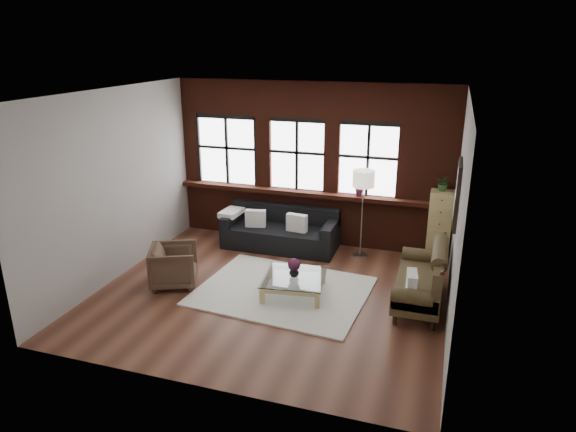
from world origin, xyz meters
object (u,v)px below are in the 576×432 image
(floor_lamp, at_px, (362,210))
(dark_sofa, at_px, (280,228))
(armchair, at_px, (174,266))
(coffee_table, at_px, (294,286))
(vintage_settee, at_px, (419,276))
(vase, at_px, (294,272))
(drawer_chest, at_px, (439,226))

(floor_lamp, bearing_deg, dark_sofa, -176.82)
(dark_sofa, xyz_separation_m, armchair, (-1.18, -2.09, -0.06))
(floor_lamp, bearing_deg, coffee_table, -111.18)
(vintage_settee, distance_m, armchair, 4.00)
(coffee_table, distance_m, vase, 0.25)
(vintage_settee, bearing_deg, drawer_chest, 83.46)
(vintage_settee, xyz_separation_m, drawer_chest, (0.21, 1.83, 0.20))
(armchair, bearing_deg, floor_lamp, -75.53)
(coffee_table, bearing_deg, armchair, -172.55)
(dark_sofa, distance_m, floor_lamp, 1.67)
(dark_sofa, height_order, armchair, dark_sofa)
(vase, relative_size, drawer_chest, 0.13)
(vintage_settee, distance_m, vase, 1.96)
(vase, distance_m, drawer_chest, 3.05)
(coffee_table, xyz_separation_m, vase, (0.00, -0.00, 0.25))
(armchair, xyz_separation_m, floor_lamp, (2.76, 2.17, 0.57))
(vintage_settee, distance_m, coffee_table, 1.98)
(armchair, height_order, coffee_table, armchair)
(armchair, bearing_deg, vintage_settee, -105.27)
(vintage_settee, bearing_deg, coffee_table, -170.49)
(dark_sofa, height_order, vase, dark_sofa)
(drawer_chest, xyz_separation_m, floor_lamp, (-1.40, -0.25, 0.24))
(floor_lamp, bearing_deg, drawer_chest, 9.95)
(vintage_settee, bearing_deg, armchair, -171.54)
(vase, bearing_deg, dark_sofa, 114.90)
(dark_sofa, distance_m, vintage_settee, 3.16)
(vintage_settee, bearing_deg, vase, -170.49)
(coffee_table, bearing_deg, vase, -90.00)
(vintage_settee, xyz_separation_m, floor_lamp, (-1.19, 1.59, 0.44))
(vase, xyz_separation_m, floor_lamp, (0.74, 1.91, 0.51))
(vintage_settee, xyz_separation_m, coffee_table, (-1.93, -0.32, -0.31))
(drawer_chest, bearing_deg, armchair, -149.84)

